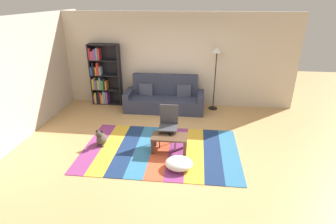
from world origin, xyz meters
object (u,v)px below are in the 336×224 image
(pouf, at_px, (179,163))
(tv_remote, at_px, (169,134))
(couch, at_px, (164,99))
(standing_lamp, at_px, (216,58))
(bookshelf, at_px, (103,78))
(folding_chair, at_px, (169,122))
(dog, at_px, (101,138))
(coffee_table, at_px, (169,139))

(pouf, relative_size, tv_remote, 3.55)
(couch, distance_m, standing_lamp, 1.86)
(couch, height_order, bookshelf, bookshelf)
(couch, xyz_separation_m, folding_chair, (0.33, -1.94, 0.20))
(couch, height_order, pouf, couch)
(bookshelf, height_order, tv_remote, bookshelf)
(bookshelf, bearing_deg, dog, -73.09)
(couch, bearing_deg, coffee_table, -80.41)
(dog, bearing_deg, pouf, -21.49)
(bookshelf, bearing_deg, couch, -8.37)
(couch, relative_size, folding_chair, 2.51)
(dog, distance_m, folding_chair, 1.55)
(bookshelf, relative_size, dog, 4.60)
(couch, relative_size, bookshelf, 1.24)
(dog, height_order, tv_remote, dog)
(bookshelf, relative_size, coffee_table, 2.42)
(tv_remote, bearing_deg, pouf, -93.49)
(couch, xyz_separation_m, pouf, (0.63, -2.89, -0.22))
(bookshelf, bearing_deg, folding_chair, -44.77)
(pouf, distance_m, tv_remote, 0.79)
(pouf, xyz_separation_m, standing_lamp, (0.79, 3.09, 1.39))
(couch, bearing_deg, pouf, -77.64)
(standing_lamp, bearing_deg, couch, -171.67)
(bookshelf, relative_size, folding_chair, 2.03)
(coffee_table, distance_m, folding_chair, 0.41)
(pouf, xyz_separation_m, tv_remote, (-0.26, 0.70, 0.26))
(coffee_table, bearing_deg, standing_lamp, 67.21)
(dog, distance_m, standing_lamp, 3.77)
(dog, bearing_deg, coffee_table, -3.25)
(standing_lamp, distance_m, tv_remote, 2.85)
(couch, bearing_deg, standing_lamp, 8.33)
(folding_chair, bearing_deg, coffee_table, -34.60)
(couch, bearing_deg, bookshelf, 171.63)
(bookshelf, distance_m, dog, 2.66)
(coffee_table, height_order, dog, dog)
(standing_lamp, relative_size, tv_remote, 12.04)
(standing_lamp, distance_m, folding_chair, 2.60)
(couch, relative_size, pouf, 4.25)
(couch, distance_m, folding_chair, 1.97)
(dog, relative_size, tv_remote, 2.65)
(couch, height_order, coffee_table, couch)
(couch, bearing_deg, tv_remote, -80.39)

